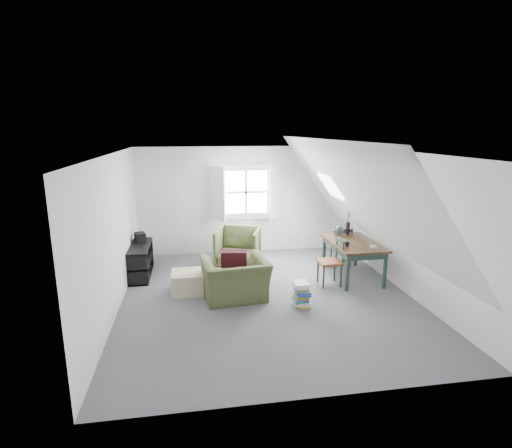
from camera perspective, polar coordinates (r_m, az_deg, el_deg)
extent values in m
plane|color=#515157|center=(7.14, 1.64, -10.38)|extent=(5.50, 5.50, 0.00)
plane|color=white|center=(6.55, 1.79, 10.08)|extent=(5.50, 5.50, 0.00)
plane|color=silver|center=(9.39, -1.48, 3.40)|extent=(5.00, 0.00, 5.00)
plane|color=silver|center=(4.20, 8.97, -9.56)|extent=(5.00, 0.00, 5.00)
plane|color=silver|center=(6.73, -19.67, -1.39)|extent=(0.00, 5.50, 5.50)
plane|color=silver|center=(7.61, 20.54, 0.17)|extent=(0.00, 5.50, 5.50)
plane|color=white|center=(6.51, -11.78, 3.37)|extent=(3.19, 5.50, 4.48)
plane|color=white|center=(7.09, 14.18, 4.03)|extent=(3.19, 5.50, 4.48)
cube|color=white|center=(9.34, -1.47, 4.59)|extent=(1.30, 0.04, 1.30)
cube|color=white|center=(9.11, -5.58, 4.31)|extent=(0.35, 0.35, 1.25)
cube|color=white|center=(9.30, 2.83, 4.54)|extent=(0.35, 0.35, 1.25)
cube|color=white|center=(9.33, -1.46, 4.58)|extent=(1.00, 0.02, 1.00)
cube|color=white|center=(9.31, -1.45, 4.56)|extent=(1.08, 0.04, 0.05)
cube|color=white|center=(9.31, -1.45, 4.56)|extent=(0.05, 0.04, 1.08)
cube|color=white|center=(8.29, 10.63, 5.30)|extent=(0.35, 0.75, 0.47)
imported|color=#434A29|center=(7.11, -2.97, -10.51)|extent=(1.19, 1.06, 0.71)
imported|color=#434A29|center=(8.71, -2.56, -5.91)|extent=(1.12, 1.14, 0.83)
cube|color=#3D1018|center=(7.02, -3.17, -5.33)|extent=(0.48, 0.32, 0.46)
cube|color=#B2A78A|center=(7.37, -9.72, -8.18)|extent=(0.58, 0.58, 0.38)
cube|color=#311E11|center=(8.05, 13.73, -2.60)|extent=(0.88, 1.47, 0.04)
cube|color=#20362D|center=(8.07, 13.70, -3.13)|extent=(0.78, 1.37, 0.12)
cylinder|color=#20362D|center=(7.45, 12.94, -6.82)|extent=(0.07, 0.07, 0.69)
cylinder|color=#20362D|center=(7.75, 17.94, -6.36)|extent=(0.07, 0.07, 0.69)
cylinder|color=#20362D|center=(8.61, 9.69, -3.90)|extent=(0.07, 0.07, 0.69)
cylinder|color=#20362D|center=(8.87, 14.12, -3.61)|extent=(0.07, 0.07, 0.69)
sphere|color=silver|center=(8.36, 11.64, -0.92)|extent=(0.22, 0.22, 0.22)
cylinder|color=silver|center=(8.33, 11.69, 0.00)|extent=(0.07, 0.07, 0.12)
cylinder|color=black|center=(8.54, 12.98, -0.60)|extent=(0.08, 0.08, 0.26)
cylinder|color=#3F2D1E|center=(8.48, 13.08, 1.28)|extent=(0.03, 0.06, 0.47)
cylinder|color=#3F2D1E|center=(8.49, 13.15, 1.30)|extent=(0.05, 0.06, 0.47)
cylinder|color=#3F2D1E|center=(8.46, 13.04, 1.27)|extent=(0.05, 0.08, 0.46)
imported|color=black|center=(7.68, 12.88, -3.16)|extent=(0.11, 0.11, 0.08)
cube|color=white|center=(7.73, 16.40, -3.13)|extent=(0.14, 0.12, 0.04)
cube|color=brown|center=(8.81, 12.07, -3.08)|extent=(0.40, 0.40, 0.05)
cylinder|color=#20362D|center=(9.07, 12.58, -4.09)|extent=(0.03, 0.03, 0.41)
cylinder|color=#20362D|center=(8.79, 13.35, -4.70)|extent=(0.03, 0.03, 0.41)
cylinder|color=#20362D|center=(8.96, 10.67, -4.22)|extent=(0.03, 0.03, 0.41)
cylinder|color=#20362D|center=(8.67, 11.39, -4.85)|extent=(0.03, 0.03, 0.41)
cylinder|color=#20362D|center=(8.65, 13.55, -2.03)|extent=(0.03, 0.03, 0.43)
cylinder|color=#20362D|center=(8.53, 11.56, -2.14)|extent=(0.03, 0.03, 0.43)
cube|color=#20362D|center=(8.55, 12.62, -0.99)|extent=(0.32, 0.03, 0.08)
cube|color=#20362D|center=(8.58, 12.58, -1.78)|extent=(0.32, 0.03, 0.06)
cube|color=brown|center=(7.65, 10.49, -5.36)|extent=(0.42, 0.42, 0.05)
cylinder|color=#20362D|center=(7.83, 8.84, -6.67)|extent=(0.04, 0.04, 0.43)
cylinder|color=#20362D|center=(7.94, 11.17, -6.49)|extent=(0.04, 0.04, 0.43)
cylinder|color=#20362D|center=(7.53, 9.63, -7.53)|extent=(0.04, 0.04, 0.43)
cylinder|color=#20362D|center=(7.64, 12.04, -7.32)|extent=(0.04, 0.04, 0.43)
cylinder|color=#20362D|center=(7.80, 11.45, -3.36)|extent=(0.04, 0.04, 0.45)
cylinder|color=#20362D|center=(7.50, 12.35, -4.08)|extent=(0.04, 0.04, 0.45)
cube|color=#20362D|center=(7.60, 11.96, -2.43)|extent=(0.03, 0.34, 0.08)
cube|color=#20362D|center=(7.64, 11.91, -3.36)|extent=(0.03, 0.34, 0.06)
cube|color=black|center=(8.46, -16.10, -6.92)|extent=(0.41, 1.22, 0.03)
cube|color=black|center=(8.37, -16.23, -5.05)|extent=(0.41, 1.22, 0.03)
cube|color=black|center=(8.28, -16.36, -3.04)|extent=(0.41, 1.22, 0.03)
cube|color=black|center=(7.81, -16.73, -6.42)|extent=(0.41, 0.03, 0.61)
cube|color=black|center=(8.94, -15.79, -3.86)|extent=(0.41, 0.03, 0.61)
cube|color=#264C99|center=(8.09, -16.43, -7.04)|extent=(0.18, 0.20, 0.22)
cube|color=red|center=(8.52, -16.07, -5.98)|extent=(0.18, 0.24, 0.22)
cube|color=white|center=(8.14, -16.45, -4.68)|extent=(0.18, 0.22, 0.20)
cube|color=black|center=(8.49, -16.21, -1.90)|extent=(0.26, 0.31, 0.21)
cube|color=#B29933|center=(6.84, 6.63, -11.43)|extent=(0.22, 0.29, 0.04)
cube|color=white|center=(6.83, 6.36, -11.12)|extent=(0.28, 0.32, 0.03)
cube|color=white|center=(6.81, 6.74, -10.89)|extent=(0.23, 0.31, 0.04)
cube|color=#337F4C|center=(6.78, 6.29, -10.66)|extent=(0.23, 0.29, 0.03)
cube|color=#264C99|center=(6.76, 6.55, -10.51)|extent=(0.25, 0.33, 0.03)
cube|color=#B29933|center=(6.77, 6.49, -10.23)|extent=(0.22, 0.29, 0.03)
cube|color=#B29933|center=(6.77, 6.51, -9.92)|extent=(0.25, 0.32, 0.04)
cube|color=#264C99|center=(6.73, 6.82, -9.74)|extent=(0.25, 0.33, 0.04)
cube|color=#264C99|center=(6.71, 6.65, -9.48)|extent=(0.26, 0.32, 0.03)
cube|color=#B29933|center=(6.74, 6.48, -9.03)|extent=(0.23, 0.30, 0.04)
cube|color=white|center=(6.72, 6.40, -8.75)|extent=(0.24, 0.27, 0.04)
cube|color=white|center=(6.71, 6.45, -8.42)|extent=(0.24, 0.29, 0.03)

